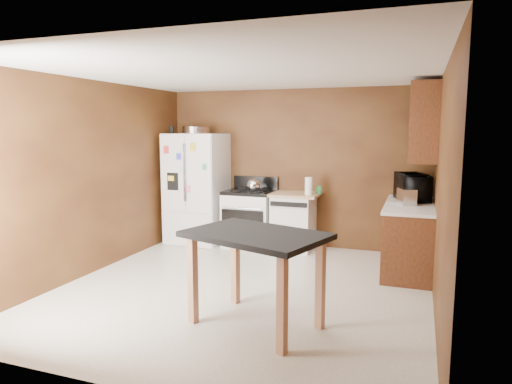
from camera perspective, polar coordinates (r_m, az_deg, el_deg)
The scene contains 18 objects.
floor at distance 5.50m, azimuth -1.59°, elevation -12.02°, with size 4.50×4.50×0.00m, color silver.
ceiling at distance 5.21m, azimuth -1.70°, elevation 14.78°, with size 4.50×4.50×0.00m, color white.
wall_back at distance 7.34m, azimuth 4.79°, elevation 2.99°, with size 4.20×4.20×0.00m, color brown.
wall_front at distance 3.25m, azimuth -16.31°, elevation -3.52°, with size 4.20×4.20×0.00m, color brown.
wall_left at distance 6.29m, azimuth -19.77°, elevation 1.73°, with size 4.50×4.50×0.00m, color brown.
wall_right at distance 4.86m, azimuth 22.07°, elevation -0.07°, with size 4.50×4.50×0.00m, color brown.
roasting_pan at distance 7.58m, azimuth -7.48°, elevation 7.68°, with size 0.44×0.44×0.11m, color silver.
pen_cup at distance 7.63m, azimuth -10.53°, elevation 7.65°, with size 0.08×0.08×0.12m, color black.
kettle at distance 7.09m, azimuth -0.33°, elevation 0.84°, with size 0.21×0.21×0.21m, color silver.
paper_towel at distance 6.88m, azimuth 6.61°, elevation 0.74°, with size 0.11×0.11×0.27m, color white.
green_canister at distance 7.06m, azimuth 7.83°, elevation 0.28°, with size 0.10×0.10×0.11m, color #3EA254.
toaster at distance 6.23m, azimuth 18.32°, elevation -0.54°, with size 0.18×0.28×0.21m, color silver.
microwave at distance 6.61m, azimuth 18.94°, elevation 0.45°, with size 0.61×0.41×0.33m, color black.
refrigerator at distance 7.58m, azimuth -7.41°, elevation 0.44°, with size 0.90×0.80×1.80m.
gas_range at distance 7.34m, azimuth -0.78°, elevation -3.21°, with size 0.76×0.68×1.10m.
dishwasher at distance 7.15m, azimuth 4.71°, elevation -3.61°, with size 0.78×0.63×0.89m.
right_cabinets at distance 6.37m, azimuth 19.07°, elevation -1.27°, with size 0.63×1.58×2.45m.
island at distance 4.32m, azimuth -0.03°, elevation -6.86°, with size 1.46×1.19×0.91m.
Camera 1 is at (1.89, -4.82, 1.88)m, focal length 32.00 mm.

